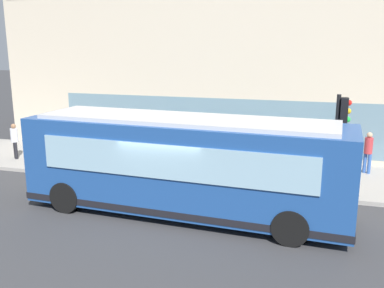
{
  "coord_description": "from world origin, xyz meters",
  "views": [
    {
      "loc": [
        -11.86,
        -4.18,
        5.25
      ],
      "look_at": [
        2.62,
        0.06,
        1.69
      ],
      "focal_mm": 40.24,
      "sensor_mm": 36.0,
      "label": 1
    }
  ],
  "objects_px": {
    "traffic_light_near_corner": "(341,125)",
    "newspaper_vending_box": "(187,166)",
    "pedestrian_by_light_pole": "(368,150)",
    "pedestrian_walking_along_curb": "(15,139)",
    "pedestrian_near_hydrant": "(297,165)",
    "fire_hydrant": "(267,162)",
    "city_bus_nearside": "(184,166)"
  },
  "relations": [
    {
      "from": "pedestrian_walking_along_curb",
      "to": "newspaper_vending_box",
      "type": "relative_size",
      "value": 1.77
    },
    {
      "from": "traffic_light_near_corner",
      "to": "pedestrian_near_hydrant",
      "type": "height_order",
      "value": "traffic_light_near_corner"
    },
    {
      "from": "fire_hydrant",
      "to": "pedestrian_walking_along_curb",
      "type": "xyz_separation_m",
      "value": [
        -1.26,
        11.1,
        0.55
      ]
    },
    {
      "from": "city_bus_nearside",
      "to": "pedestrian_by_light_pole",
      "type": "distance_m",
      "value": 8.2
    },
    {
      "from": "pedestrian_by_light_pole",
      "to": "newspaper_vending_box",
      "type": "relative_size",
      "value": 1.86
    },
    {
      "from": "pedestrian_by_light_pole",
      "to": "newspaper_vending_box",
      "type": "distance_m",
      "value": 7.25
    },
    {
      "from": "city_bus_nearside",
      "to": "traffic_light_near_corner",
      "type": "height_order",
      "value": "traffic_light_near_corner"
    },
    {
      "from": "newspaper_vending_box",
      "to": "traffic_light_near_corner",
      "type": "bearing_deg",
      "value": -92.17
    },
    {
      "from": "pedestrian_near_hydrant",
      "to": "pedestrian_walking_along_curb",
      "type": "bearing_deg",
      "value": 86.48
    },
    {
      "from": "fire_hydrant",
      "to": "pedestrian_by_light_pole",
      "type": "relative_size",
      "value": 0.44
    },
    {
      "from": "pedestrian_near_hydrant",
      "to": "newspaper_vending_box",
      "type": "xyz_separation_m",
      "value": [
        0.21,
        4.14,
        -0.45
      ]
    },
    {
      "from": "pedestrian_near_hydrant",
      "to": "pedestrian_walking_along_curb",
      "type": "distance_m",
      "value": 12.41
    },
    {
      "from": "city_bus_nearside",
      "to": "pedestrian_by_light_pole",
      "type": "height_order",
      "value": "city_bus_nearside"
    },
    {
      "from": "city_bus_nearside",
      "to": "pedestrian_near_hydrant",
      "type": "relative_size",
      "value": 6.44
    },
    {
      "from": "city_bus_nearside",
      "to": "traffic_light_near_corner",
      "type": "relative_size",
      "value": 2.95
    },
    {
      "from": "traffic_light_near_corner",
      "to": "newspaper_vending_box",
      "type": "xyz_separation_m",
      "value": [
        0.21,
        5.49,
        -1.94
      ]
    },
    {
      "from": "pedestrian_near_hydrant",
      "to": "pedestrian_by_light_pole",
      "type": "bearing_deg",
      "value": -42.54
    },
    {
      "from": "fire_hydrant",
      "to": "pedestrian_by_light_pole",
      "type": "xyz_separation_m",
      "value": [
        0.82,
        -3.89,
        0.6
      ]
    },
    {
      "from": "newspaper_vending_box",
      "to": "pedestrian_near_hydrant",
      "type": "bearing_deg",
      "value": -92.94
    },
    {
      "from": "city_bus_nearside",
      "to": "pedestrian_walking_along_curb",
      "type": "bearing_deg",
      "value": 68.29
    },
    {
      "from": "traffic_light_near_corner",
      "to": "fire_hydrant",
      "type": "relative_size",
      "value": 4.65
    },
    {
      "from": "traffic_light_near_corner",
      "to": "pedestrian_walking_along_curb",
      "type": "relative_size",
      "value": 2.16
    },
    {
      "from": "city_bus_nearside",
      "to": "pedestrian_by_light_pole",
      "type": "xyz_separation_m",
      "value": [
        5.7,
        -5.89,
        -0.44
      ]
    },
    {
      "from": "fire_hydrant",
      "to": "newspaper_vending_box",
      "type": "distance_m",
      "value": 3.38
    },
    {
      "from": "fire_hydrant",
      "to": "pedestrian_walking_along_curb",
      "type": "bearing_deg",
      "value": 96.45
    },
    {
      "from": "traffic_light_near_corner",
      "to": "pedestrian_near_hydrant",
      "type": "distance_m",
      "value": 2.02
    },
    {
      "from": "pedestrian_by_light_pole",
      "to": "pedestrian_walking_along_curb",
      "type": "xyz_separation_m",
      "value": [
        -2.07,
        14.99,
        -0.05
      ]
    },
    {
      "from": "fire_hydrant",
      "to": "pedestrian_near_hydrant",
      "type": "bearing_deg",
      "value": -147.51
    },
    {
      "from": "pedestrian_near_hydrant",
      "to": "pedestrian_walking_along_curb",
      "type": "height_order",
      "value": "pedestrian_walking_along_curb"
    },
    {
      "from": "pedestrian_near_hydrant",
      "to": "pedestrian_walking_along_curb",
      "type": "xyz_separation_m",
      "value": [
        0.76,
        12.39,
        0.01
      ]
    },
    {
      "from": "pedestrian_near_hydrant",
      "to": "newspaper_vending_box",
      "type": "relative_size",
      "value": 1.75
    },
    {
      "from": "fire_hydrant",
      "to": "newspaper_vending_box",
      "type": "height_order",
      "value": "newspaper_vending_box"
    }
  ]
}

